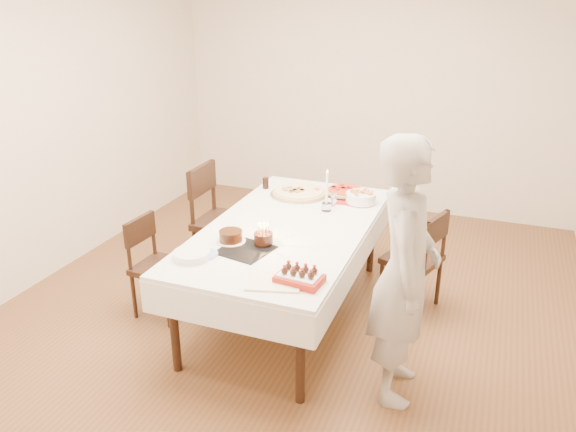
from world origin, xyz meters
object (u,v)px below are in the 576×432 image
(person, at_px, (405,272))
(layer_cake, at_px, (231,236))
(chair_left_dessert, at_px, (161,267))
(cola_glass, at_px, (266,183))
(chair_right_savory, at_px, (412,259))
(chair_left_savory, at_px, (225,222))
(taper_candle, at_px, (327,190))
(pizza_pepperoni, at_px, (345,191))
(strawberry_box, at_px, (299,277))
(pasta_bowl, at_px, (361,198))
(pizza_white, at_px, (299,193))
(dining_table, at_px, (288,271))
(birthday_cake, at_px, (263,234))

(person, bearing_deg, layer_cake, 73.63)
(chair_left_dessert, relative_size, cola_glass, 7.92)
(chair_right_savory, height_order, chair_left_savory, chair_left_savory)
(chair_left_savory, height_order, taper_candle, taper_candle)
(pizza_pepperoni, bearing_deg, strawberry_box, -84.06)
(strawberry_box, bearing_deg, chair_left_dessert, 161.03)
(pizza_pepperoni, relative_size, layer_cake, 1.71)
(pasta_bowl, bearing_deg, pizza_white, -179.76)
(chair_left_dessert, distance_m, person, 1.96)
(person, height_order, taper_candle, person)
(chair_right_savory, distance_m, pizza_white, 1.11)
(taper_candle, bearing_deg, chair_right_savory, 4.43)
(pasta_bowl, height_order, layer_cake, pasta_bowl)
(dining_table, bearing_deg, pizza_white, 102.85)
(pizza_white, height_order, birthday_cake, birthday_cake)
(cola_glass, xyz_separation_m, layer_cake, (0.22, -1.14, -0.01))
(pizza_white, xyz_separation_m, birthday_cake, (0.11, -1.03, 0.06))
(chair_left_savory, bearing_deg, chair_left_dessert, 78.12)
(pizza_pepperoni, bearing_deg, taper_candle, -94.23)
(dining_table, bearing_deg, pasta_bowl, 59.90)
(chair_left_savory, bearing_deg, dining_table, 150.84)
(chair_right_savory, bearing_deg, strawberry_box, -93.74)
(pasta_bowl, xyz_separation_m, taper_candle, (-0.21, -0.27, 0.13))
(pizza_pepperoni, bearing_deg, pasta_bowl, -42.56)
(person, bearing_deg, birthday_cake, 69.29)
(chair_right_savory, height_order, pasta_bowl, same)
(pizza_white, distance_m, birthday_cake, 1.04)
(dining_table, relative_size, strawberry_box, 7.73)
(taper_candle, relative_size, strawberry_box, 1.26)
(person, bearing_deg, chair_left_dessert, 74.51)
(pizza_pepperoni, relative_size, taper_candle, 1.02)
(pizza_pepperoni, relative_size, cola_glass, 3.53)
(dining_table, bearing_deg, layer_cake, -123.28)
(dining_table, distance_m, pizza_white, 0.79)
(chair_left_savory, xyz_separation_m, person, (1.72, -1.03, 0.34))
(chair_left_savory, bearing_deg, pizza_pepperoni, -156.33)
(pizza_white, xyz_separation_m, taper_candle, (0.33, -0.27, 0.15))
(dining_table, distance_m, pasta_bowl, 0.88)
(strawberry_box, bearing_deg, taper_candle, 99.60)
(chair_left_savory, bearing_deg, pasta_bowl, -167.47)
(pasta_bowl, bearing_deg, chair_left_savory, -168.00)
(pizza_pepperoni, height_order, pasta_bowl, pasta_bowl)
(cola_glass, height_order, birthday_cake, birthday_cake)
(pasta_bowl, distance_m, cola_glass, 0.88)
(dining_table, distance_m, chair_left_dessert, 0.98)
(dining_table, height_order, chair_left_dessert, chair_left_dessert)
(person, bearing_deg, dining_table, 50.52)
(person, height_order, pasta_bowl, person)
(chair_left_dessert, distance_m, taper_candle, 1.42)
(taper_candle, bearing_deg, layer_cake, -118.65)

